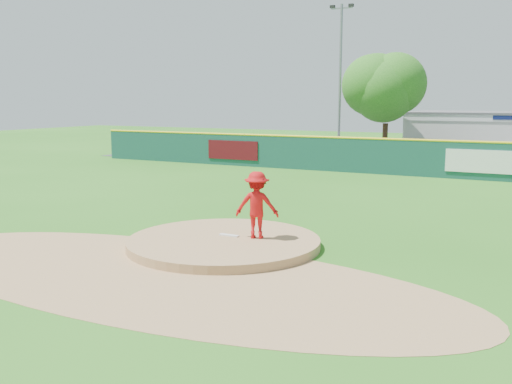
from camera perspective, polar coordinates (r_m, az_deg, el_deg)
The scene contains 12 objects.
ground at distance 16.39m, azimuth -3.23°, elevation -5.48°, with size 120.00×120.00×0.00m, color #286B19.
pitchers_mound at distance 16.39m, azimuth -3.23°, elevation -5.48°, with size 5.50×5.50×0.50m, color #9E774C.
pitching_rubber at distance 16.57m, azimuth -2.71°, elevation -4.35°, with size 0.60×0.15×0.04m, color white.
infield_dirt_arc at distance 13.99m, azimuth -9.56°, elevation -8.15°, with size 15.40×15.40×0.01m, color #9E774C.
parking_lot at distance 41.64m, azimuth 16.06°, elevation 3.10°, with size 44.00×16.00×0.02m, color #38383A.
pitcher at distance 16.15m, azimuth 0.10°, elevation -1.31°, with size 1.23×0.71×1.91m, color #B90F11.
van at distance 36.99m, azimuth 21.65°, elevation 3.26°, with size 2.44×5.29×1.47m, color silver.
fence_banners at distance 33.43m, azimuth 8.82°, elevation 3.66°, with size 18.49×0.04×1.20m.
playground_slide at distance 42.17m, azimuth 0.22°, elevation 4.59°, with size 1.00×2.81×1.55m.
outfield_fence at distance 32.79m, azimuth 13.00°, elevation 3.58°, with size 40.00×0.14×2.07m.
deciduous_tree at distance 39.93m, azimuth 12.92°, elevation 9.52°, with size 5.60×5.60×7.36m.
light_pole_left at distance 43.05m, azimuth 8.42°, elevation 11.60°, with size 1.75×0.25×11.00m.
Camera 1 is at (8.10, -13.63, 4.13)m, focal length 40.00 mm.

